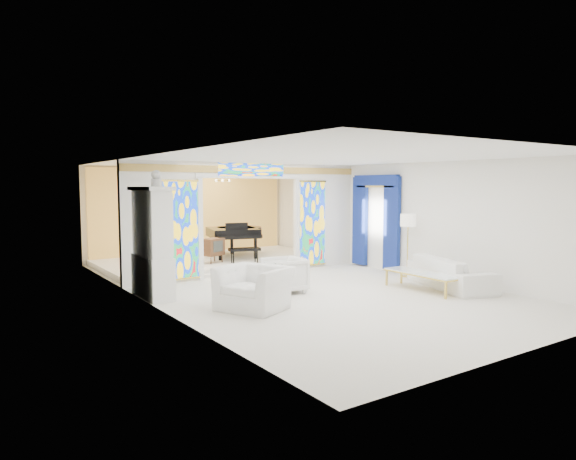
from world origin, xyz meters
TOP-DOWN VIEW (x-y plane):
  - floor at (0.00, 0.00)m, footprint 12.00×12.00m
  - ceiling at (0.00, 0.00)m, footprint 7.00×12.00m
  - wall_back at (0.00, 6.00)m, footprint 7.00×0.02m
  - wall_front at (0.00, -6.00)m, footprint 7.00×0.02m
  - wall_left at (-3.50, 0.00)m, footprint 0.02×12.00m
  - wall_right at (3.50, 0.00)m, footprint 0.02×12.00m
  - partition_wall at (0.00, 2.00)m, footprint 7.00×0.22m
  - stained_glass_left at (-2.03, 1.89)m, footprint 0.90×0.04m
  - stained_glass_right at (2.03, 1.89)m, footprint 0.90×0.04m
  - stained_glass_transom at (0.00, 1.89)m, footprint 2.00×0.04m
  - alcove_platform at (0.00, 4.10)m, footprint 6.80×3.80m
  - gold_curtain_back at (0.00, 5.88)m, footprint 6.70×0.10m
  - chandelier at (0.20, 4.00)m, footprint 0.48×0.48m
  - blue_drapes at (3.40, 0.70)m, footprint 0.14×1.85m
  - china_cabinet at (-3.22, 0.60)m, footprint 0.56×1.46m
  - armchair_left at (-1.96, -1.54)m, footprint 1.56×1.63m
  - armchair_right at (-0.60, -0.57)m, footprint 0.96×0.94m
  - sofa at (2.95, -2.32)m, footprint 1.74×2.65m
  - side_table at (-1.14, -1.31)m, footprint 0.55×0.55m
  - vase at (-1.14, -1.31)m, footprint 0.25×0.25m
  - coffee_table at (2.10, -2.20)m, footprint 0.64×1.92m
  - floor_lamp at (3.20, -0.73)m, footprint 0.44×0.44m
  - grand_piano at (0.75, 4.19)m, footprint 2.17×2.85m
  - tv_console at (-0.51, 3.28)m, footprint 0.72×0.61m

SIDE VIEW (x-z plane):
  - floor at x=0.00m, z-range 0.00..0.00m
  - alcove_platform at x=0.00m, z-range 0.00..0.18m
  - sofa at x=2.95m, z-range 0.00..0.72m
  - side_table at x=-1.14m, z-range 0.09..0.64m
  - coffee_table at x=2.10m, z-range 0.18..0.60m
  - armchair_right at x=-0.60m, z-range 0.00..0.79m
  - armchair_left at x=-1.96m, z-range 0.00..0.83m
  - tv_console at x=-0.51m, z-range 0.29..0.99m
  - vase at x=-1.14m, z-range 0.56..0.77m
  - grand_piano at x=0.75m, z-range 0.37..1.47m
  - china_cabinet at x=-3.22m, z-range -0.19..2.53m
  - stained_glass_left at x=-2.03m, z-range 0.10..2.50m
  - stained_glass_right at x=2.03m, z-range 0.10..2.50m
  - floor_lamp at x=3.20m, z-range 0.59..2.24m
  - wall_back at x=0.00m, z-range 0.00..3.00m
  - wall_front at x=0.00m, z-range 0.00..3.00m
  - wall_left at x=-3.50m, z-range 0.00..3.00m
  - wall_right at x=3.50m, z-range 0.00..3.00m
  - gold_curtain_back at x=0.00m, z-range 0.05..2.95m
  - blue_drapes at x=3.40m, z-range 0.25..2.90m
  - partition_wall at x=0.00m, z-range 0.15..3.15m
  - chandelier at x=0.20m, z-range 2.40..2.70m
  - stained_glass_transom at x=0.00m, z-range 2.65..2.99m
  - ceiling at x=0.00m, z-range 2.99..3.01m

